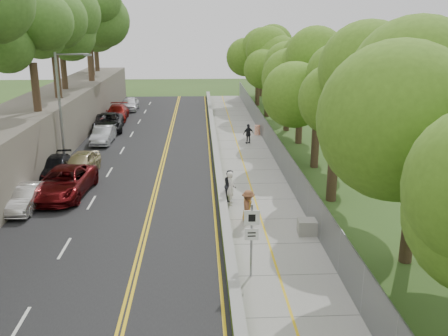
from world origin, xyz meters
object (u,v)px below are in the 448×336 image
at_px(car_1, 25,198).
at_px(person_far, 248,134).
at_px(signpost, 252,233).
at_px(concrete_block, 309,227).
at_px(construction_barrel, 257,130).
at_px(painter_0, 247,206).
at_px(car_2, 64,182).
at_px(streetlight, 63,101).

distance_m(car_1, person_far, 20.17).
xyz_separation_m(signpost, concrete_block, (3.25, 4.05, -1.55)).
height_order(signpost, construction_barrel, signpost).
bearing_deg(car_1, person_far, 47.40).
bearing_deg(painter_0, construction_barrel, 0.40).
height_order(construction_barrel, concrete_block, construction_barrel).
xyz_separation_m(car_1, car_2, (1.60, 2.13, 0.15)).
bearing_deg(person_far, signpost, 62.43).
xyz_separation_m(signpost, construction_barrel, (3.25, 26.20, -1.48)).
relative_size(streetlight, concrete_block, 7.34).
bearing_deg(car_2, streetlight, 106.48).
xyz_separation_m(concrete_block, person_far, (-1.15, 18.83, 0.47)).
height_order(car_1, painter_0, painter_0).
height_order(streetlight, construction_barrel, streetlight).
height_order(car_1, person_far, person_far).
relative_size(streetlight, car_1, 1.95).
distance_m(signpost, construction_barrel, 26.44).
distance_m(construction_barrel, car_1, 23.42).
height_order(car_2, person_far, person_far).
height_order(construction_barrel, car_1, car_1).
distance_m(signpost, concrete_block, 5.42).
bearing_deg(person_far, streetlight, 1.00).
distance_m(streetlight, person_far, 15.29).
relative_size(construction_barrel, car_2, 0.15).
xyz_separation_m(car_1, person_far, (13.75, 14.75, 0.17)).
bearing_deg(person_far, concrete_block, 71.17).
bearing_deg(concrete_block, construction_barrel, 90.00).
bearing_deg(car_2, painter_0, -18.61).
relative_size(car_2, painter_0, 3.71).
relative_size(streetlight, person_far, 4.80).
bearing_deg(streetlight, car_2, -77.77).
xyz_separation_m(streetlight, concrete_block, (14.76, -12.96, -4.23)).
bearing_deg(construction_barrel, person_far, -109.11).
xyz_separation_m(car_2, painter_0, (10.45, -4.40, -0.02)).
bearing_deg(car_2, concrete_block, -20.81).
height_order(streetlight, painter_0, streetlight).
xyz_separation_m(streetlight, construction_barrel, (14.76, 9.18, -4.15)).
xyz_separation_m(streetlight, person_far, (13.61, 5.87, -3.76)).
height_order(concrete_block, painter_0, painter_0).
xyz_separation_m(construction_barrel, painter_0, (-2.85, -20.33, 0.37)).
relative_size(streetlight, construction_barrel, 9.20).
height_order(streetlight, concrete_block, streetlight).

